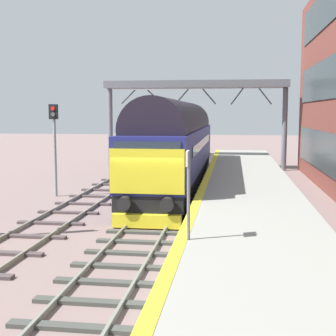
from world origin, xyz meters
name	(u,v)px	position (x,y,z in m)	size (l,w,h in m)	color
ground_plane	(152,222)	(0.00, 0.00, 0.00)	(140.00, 140.00, 0.00)	slate
track_main	(152,220)	(0.00, 0.00, 0.05)	(2.50, 60.00, 0.15)	slate
track_adjacent_west	(60,217)	(-3.59, 0.00, 0.06)	(2.50, 60.00, 0.15)	slate
station_platform	(250,211)	(3.60, 0.00, 0.50)	(4.00, 44.00, 1.01)	gray
diesel_locomotive	(176,143)	(0.00, 7.63, 2.48)	(2.74, 17.78, 4.68)	black
signal_post_mid	(54,139)	(-5.56, 4.73, 2.77)	(0.44, 0.22, 4.45)	gray
platform_number_sign	(188,181)	(1.91, -5.99, 2.42)	(0.10, 0.44, 2.15)	slate
overhead_footbridge	(196,89)	(0.25, 16.92, 5.70)	(12.89, 2.00, 6.28)	slate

